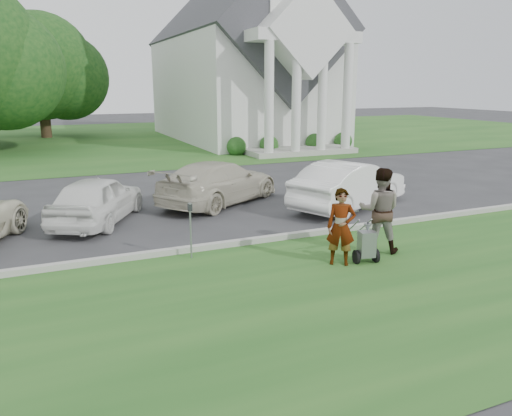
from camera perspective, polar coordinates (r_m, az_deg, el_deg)
ground at (r=11.81m, az=0.67°, el=-4.87°), size 120.00×120.00×0.00m
grass_strip at (r=9.34m, az=8.35°, el=-10.23°), size 80.00×7.00×0.01m
church_lawn at (r=37.67m, az=-16.56°, el=7.55°), size 80.00×30.00×0.01m
curb at (r=12.27m, az=-0.39°, el=-3.79°), size 80.00×0.18×0.15m
church at (r=36.04m, az=-1.40°, el=17.30°), size 9.19×19.00×24.10m
tree_back at (r=40.20m, az=-23.45°, el=14.12°), size 9.61×7.60×8.89m
striping_cart at (r=11.15m, az=12.50°, el=-4.12°), size 0.63×1.10×0.97m
person_left at (r=10.81m, az=9.69°, el=-2.23°), size 0.73×0.67×1.67m
person_right at (r=11.82m, az=13.95°, el=-0.31°), size 1.21×1.16×1.97m
parking_meter_near at (r=11.14m, az=-7.51°, el=-1.81°), size 0.09×0.08×1.28m
car_b at (r=14.71m, az=-17.68°, el=0.97°), size 3.31×4.25×1.35m
car_c at (r=16.40m, az=-4.24°, el=2.96°), size 5.10×4.28×1.40m
car_d at (r=15.96m, az=10.63°, el=2.63°), size 4.78×3.28×1.49m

